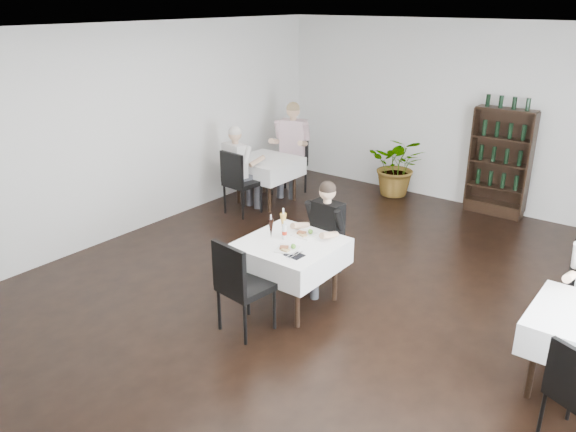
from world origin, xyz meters
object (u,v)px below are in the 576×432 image
at_px(wine_shelf, 499,163).
at_px(main_table, 290,254).
at_px(diner_main, 323,228).
at_px(potted_tree, 398,166).

distance_m(wine_shelf, main_table, 4.41).
relative_size(main_table, diner_main, 0.76).
distance_m(main_table, diner_main, 0.55).
bearing_deg(wine_shelf, potted_tree, -176.14).
distance_m(main_table, potted_tree, 4.28).
distance_m(potted_tree, diner_main, 3.79).
xyz_separation_m(wine_shelf, diner_main, (-0.81, -3.79, -0.07)).
bearing_deg(diner_main, main_table, -99.31).
bearing_deg(main_table, potted_tree, 100.74).
relative_size(wine_shelf, potted_tree, 1.62).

